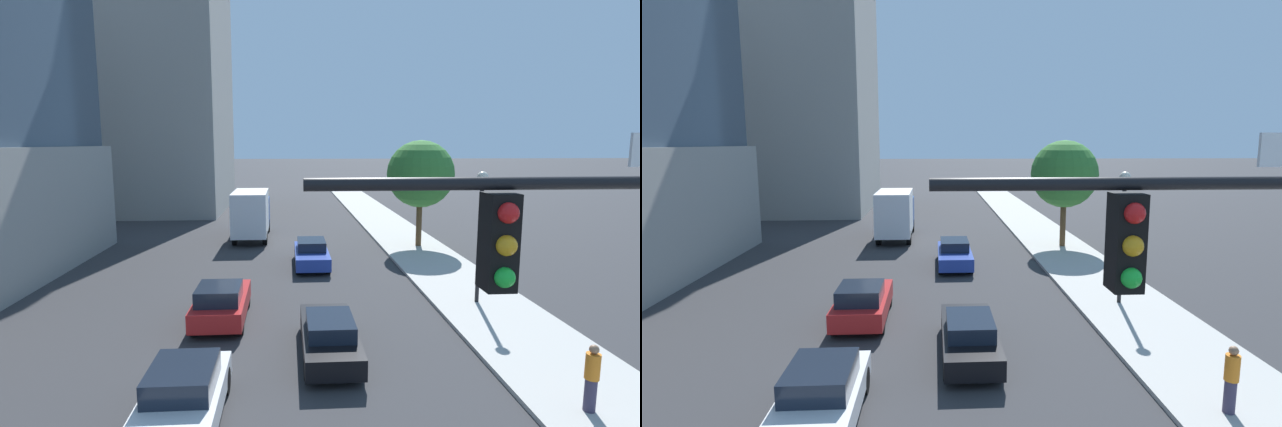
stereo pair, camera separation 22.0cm
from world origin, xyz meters
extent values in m
cube|color=#B2AFA8|center=(8.43, 20.00, 0.07)|extent=(4.15, 120.00, 0.15)
cube|color=#9E9B93|center=(-12.61, 47.17, 13.52)|extent=(13.55, 15.53, 27.05)
cube|color=red|center=(-8.55, 42.51, 16.86)|extent=(0.90, 0.90, 33.71)
cylinder|color=black|center=(3.66, 2.80, 6.26)|extent=(6.19, 0.14, 0.14)
cube|color=black|center=(2.65, 2.80, 5.64)|extent=(0.32, 0.36, 1.05)
sphere|color=red|center=(2.65, 2.61, 5.98)|extent=(0.22, 0.22, 0.22)
sphere|color=orange|center=(2.65, 2.61, 5.64)|extent=(0.22, 0.22, 0.22)
sphere|color=green|center=(2.65, 2.61, 5.30)|extent=(0.22, 0.22, 0.22)
cylinder|color=black|center=(8.21, 16.47, 2.66)|extent=(0.16, 0.16, 5.01)
sphere|color=silver|center=(8.21, 16.47, 5.34)|extent=(0.44, 0.44, 0.44)
cylinder|color=brown|center=(8.77, 27.40, 1.66)|extent=(0.36, 0.36, 3.02)
sphere|color=#387F33|center=(8.77, 27.40, 4.75)|extent=(4.22, 4.22, 4.22)
cube|color=#233D9E|center=(1.68, 23.28, 0.58)|extent=(1.79, 4.63, 0.65)
cube|color=#19212D|center=(1.68, 23.44, 1.17)|extent=(1.50, 2.13, 0.52)
cylinder|color=black|center=(0.89, 24.85, 0.30)|extent=(0.22, 0.61, 0.61)
cylinder|color=black|center=(2.46, 24.85, 0.30)|extent=(0.22, 0.61, 0.61)
cylinder|color=black|center=(0.89, 21.70, 0.30)|extent=(0.22, 0.61, 0.61)
cylinder|color=black|center=(2.46, 21.70, 0.30)|extent=(0.22, 0.61, 0.61)
cube|color=silver|center=(-2.12, 8.64, 0.61)|extent=(1.81, 4.15, 0.60)
cube|color=#19212D|center=(-2.12, 8.71, 1.19)|extent=(1.52, 1.95, 0.57)
cylinder|color=black|center=(-2.92, 10.05, 0.36)|extent=(0.22, 0.72, 0.72)
cylinder|color=black|center=(-1.32, 10.05, 0.36)|extent=(0.22, 0.72, 0.72)
cube|color=black|center=(1.68, 12.23, 0.57)|extent=(1.70, 4.67, 0.62)
cube|color=#19212D|center=(1.68, 11.92, 1.12)|extent=(1.43, 2.03, 0.48)
cylinder|color=black|center=(0.93, 13.82, 0.30)|extent=(0.22, 0.61, 0.61)
cylinder|color=black|center=(2.42, 13.82, 0.30)|extent=(0.22, 0.61, 0.61)
cylinder|color=black|center=(0.93, 10.65, 0.30)|extent=(0.22, 0.61, 0.61)
cylinder|color=black|center=(2.42, 10.65, 0.30)|extent=(0.22, 0.61, 0.61)
cube|color=red|center=(-2.12, 15.49, 0.62)|extent=(1.85, 4.20, 0.69)
cube|color=#19212D|center=(-2.12, 14.84, 1.25)|extent=(1.56, 1.85, 0.58)
cylinder|color=black|center=(-2.93, 16.91, 0.33)|extent=(0.22, 0.66, 0.66)
cylinder|color=black|center=(-1.30, 16.91, 0.33)|extent=(0.22, 0.66, 0.66)
cylinder|color=black|center=(-2.93, 14.06, 0.33)|extent=(0.22, 0.66, 0.66)
cylinder|color=black|center=(-1.30, 14.06, 0.33)|extent=(0.22, 0.66, 0.66)
cube|color=#1E4799|center=(-2.12, 33.66, 1.60)|extent=(2.27, 1.90, 2.07)
cube|color=white|center=(-2.12, 30.19, 2.00)|extent=(2.27, 4.74, 2.87)
cylinder|color=black|center=(-3.12, 33.66, 0.46)|extent=(0.30, 0.92, 0.92)
cylinder|color=black|center=(-1.12, 33.66, 0.46)|extent=(0.30, 0.92, 0.92)
cylinder|color=black|center=(-3.12, 29.00, 0.46)|extent=(0.30, 0.92, 0.92)
cylinder|color=black|center=(-1.12, 29.00, 0.46)|extent=(0.30, 0.92, 0.92)
cylinder|color=#38334C|center=(7.77, 8.34, 0.57)|extent=(0.28, 0.28, 0.84)
cylinder|color=orange|center=(7.77, 8.34, 1.31)|extent=(0.34, 0.34, 0.65)
sphere|color=#997051|center=(7.77, 8.34, 1.75)|extent=(0.23, 0.23, 0.23)
camera|label=1|loc=(0.40, -2.05, 6.69)|focal=26.69mm
camera|label=2|loc=(0.62, -2.06, 6.69)|focal=26.69mm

